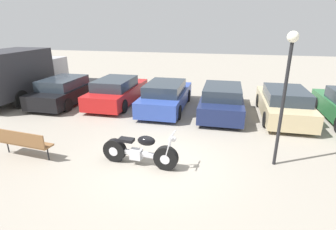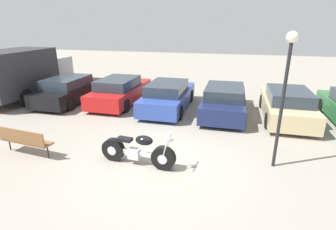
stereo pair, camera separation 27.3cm
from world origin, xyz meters
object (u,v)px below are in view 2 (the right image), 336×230
object	(u,v)px
motorcycle	(137,151)
parked_car_navy	(224,100)
delivery_truck	(22,72)
parked_car_black	(70,90)
parked_car_champagne	(287,105)
lamp_post	(286,77)
parked_car_blue	(168,96)
parked_car_red	(120,91)
park_bench	(24,139)

from	to	relation	value
motorcycle	parked_car_navy	world-z (taller)	parked_car_navy
parked_car_navy	delivery_truck	size ratio (longest dim) A/B	0.79
parked_car_black	parked_car_champagne	size ratio (longest dim) A/B	1.00
parked_car_navy	parked_car_champagne	size ratio (longest dim) A/B	1.00
parked_car_navy	delivery_truck	xyz separation A→B (m)	(-10.60, -0.07, 0.82)
parked_car_navy	lamp_post	xyz separation A→B (m)	(1.66, -4.38, 1.98)
parked_car_blue	delivery_truck	xyz separation A→B (m)	(-7.98, -0.16, 0.82)
parked_car_champagne	parked_car_red	bearing A→B (deg)	176.78
motorcycle	parked_car_champagne	xyz separation A→B (m)	(4.83, 5.25, 0.19)
delivery_truck	lamp_post	size ratio (longest dim) A/B	1.52
motorcycle	lamp_post	world-z (taller)	lamp_post
motorcycle	parked_car_black	size ratio (longest dim) A/B	0.51
parked_car_red	motorcycle	bearing A→B (deg)	-61.77
motorcycle	park_bench	bearing A→B (deg)	-174.48
motorcycle	parked_car_black	world-z (taller)	parked_car_black
parked_car_black	parked_car_champagne	bearing A→B (deg)	-0.19
parked_car_red	parked_car_navy	size ratio (longest dim) A/B	1.00
delivery_truck	lamp_post	xyz separation A→B (m)	(12.26, -4.31, 1.15)
motorcycle	park_bench	xyz separation A→B (m)	(-3.55, -0.34, 0.11)
parked_car_black	delivery_truck	size ratio (longest dim) A/B	0.79
parked_car_red	park_bench	bearing A→B (deg)	-94.66
parked_car_red	parked_car_champagne	distance (m)	7.90
parked_car_champagne	park_bench	size ratio (longest dim) A/B	2.48
parked_car_blue	parked_car_navy	size ratio (longest dim) A/B	1.00
motorcycle	parked_car_black	distance (m)	7.77
delivery_truck	park_bench	size ratio (longest dim) A/B	3.13
parked_car_blue	park_bench	world-z (taller)	parked_car_blue
parked_car_red	delivery_truck	bearing A→B (deg)	-174.56
parked_car_red	parked_car_blue	bearing A→B (deg)	-7.48
parked_car_red	lamp_post	size ratio (longest dim) A/B	1.21
parked_car_blue	parked_car_navy	bearing A→B (deg)	-2.09
park_bench	parked_car_black	bearing A→B (deg)	110.77
parked_car_navy	park_bench	bearing A→B (deg)	-135.76
parked_car_black	parked_car_navy	xyz separation A→B (m)	(7.89, -0.03, 0.00)
delivery_truck	lamp_post	world-z (taller)	lamp_post
parked_car_red	delivery_truck	xyz separation A→B (m)	(-5.35, -0.51, 0.82)
parked_car_black	parked_car_red	bearing A→B (deg)	8.84
parked_car_black	lamp_post	xyz separation A→B (m)	(9.54, -4.41, 1.98)
motorcycle	parked_car_blue	world-z (taller)	parked_car_blue
parked_car_navy	parked_car_black	bearing A→B (deg)	179.77
parked_car_red	parked_car_blue	distance (m)	2.65
parked_car_red	parked_car_navy	bearing A→B (deg)	-4.80
delivery_truck	parked_car_champagne	bearing A→B (deg)	0.28
parked_car_black	parked_car_navy	bearing A→B (deg)	-0.23
parked_car_black	parked_car_red	distance (m)	2.66
parked_car_black	delivery_truck	distance (m)	2.84
parked_car_blue	delivery_truck	distance (m)	8.02
lamp_post	parked_car_champagne	bearing A→B (deg)	77.49
park_bench	parked_car_blue	bearing A→B (deg)	61.28
parked_car_red	delivery_truck	world-z (taller)	delivery_truck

